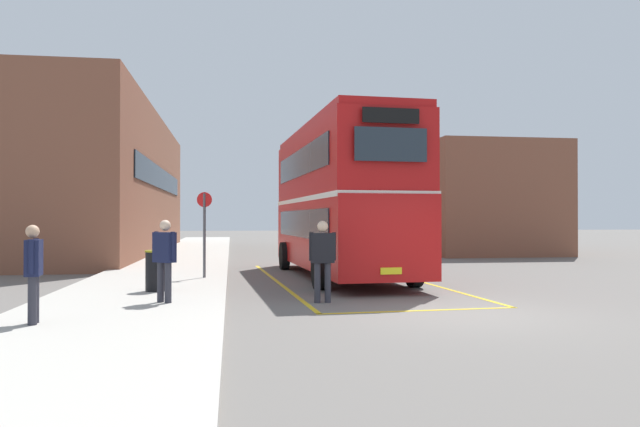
# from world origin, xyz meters

# --- Properties ---
(ground_plane) EXTENTS (135.60, 135.60, 0.00)m
(ground_plane) POSITION_xyz_m (0.00, 14.40, 0.00)
(ground_plane) COLOR #66605B
(sidewalk_left) EXTENTS (4.00, 57.60, 0.14)m
(sidewalk_left) POSITION_xyz_m (-6.50, 16.80, 0.07)
(sidewalk_left) COLOR #B2ADA3
(sidewalk_left) RESTS_ON ground
(brick_building_left) EXTENTS (5.38, 24.26, 7.26)m
(brick_building_left) POSITION_xyz_m (-10.76, 21.99, 3.63)
(brick_building_left) COLOR brown
(brick_building_left) RESTS_ON ground
(depot_building_right) EXTENTS (6.73, 15.53, 5.74)m
(depot_building_right) POSITION_xyz_m (8.83, 23.43, 2.87)
(depot_building_right) COLOR brown
(depot_building_right) RESTS_ON ground
(double_decker_bus) EXTENTS (3.32, 10.34, 4.75)m
(double_decker_bus) POSITION_xyz_m (-0.97, 7.65, 2.51)
(double_decker_bus) COLOR black
(double_decker_bus) RESTS_ON ground
(single_deck_bus) EXTENTS (3.31, 8.41, 3.02)m
(single_deck_bus) POSITION_xyz_m (2.89, 27.85, 1.64)
(single_deck_bus) COLOR black
(single_deck_bus) RESTS_ON ground
(pedestrian_boarding) EXTENTS (0.60, 0.25, 1.81)m
(pedestrian_boarding) POSITION_xyz_m (-2.39, 2.00, 1.06)
(pedestrian_boarding) COLOR #2D2D38
(pedestrian_boarding) RESTS_ON ground
(pedestrian_waiting_near) EXTENTS (0.51, 0.48, 1.69)m
(pedestrian_waiting_near) POSITION_xyz_m (-5.74, 1.51, 1.12)
(pedestrian_waiting_near) COLOR #2D2D38
(pedestrian_waiting_near) RESTS_ON sidewalk_left
(pedestrian_waiting_far) EXTENTS (0.28, 0.54, 1.61)m
(pedestrian_waiting_far) POSITION_xyz_m (-7.58, -0.74, 1.06)
(pedestrian_waiting_far) COLOR #2D2D38
(pedestrian_waiting_far) RESTS_ON sidewalk_left
(litter_bin) EXTENTS (0.54, 0.54, 0.97)m
(litter_bin) POSITION_xyz_m (-6.14, 3.54, 0.63)
(litter_bin) COLOR black
(litter_bin) RESTS_ON sidewalk_left
(bus_stop_sign) EXTENTS (0.44, 0.09, 2.49)m
(bus_stop_sign) POSITION_xyz_m (-5.16, 6.70, 1.65)
(bus_stop_sign) COLOR #4C4C51
(bus_stop_sign) RESTS_ON sidewalk_left
(bay_marking_yellow) EXTENTS (4.96, 12.46, 0.01)m
(bay_marking_yellow) POSITION_xyz_m (-0.92, 5.73, 0.00)
(bay_marking_yellow) COLOR gold
(bay_marking_yellow) RESTS_ON ground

